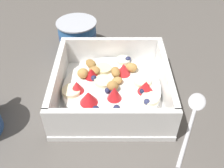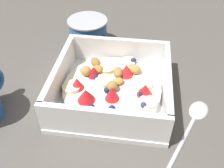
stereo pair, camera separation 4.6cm
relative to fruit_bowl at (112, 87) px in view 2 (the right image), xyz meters
name	(u,v)px [view 2 (the right image)]	position (x,y,z in m)	size (l,w,h in m)	color
ground_plane	(108,96)	(-0.01, 0.00, -0.02)	(2.40, 2.40, 0.00)	#56514C
fruit_bowl	(112,87)	(0.00, 0.00, 0.00)	(0.20, 0.20, 0.07)	white
spoon	(194,118)	(0.15, -0.04, -0.02)	(0.09, 0.17, 0.01)	silver
yogurt_cup	(88,33)	(-0.08, 0.16, 0.01)	(0.09, 0.09, 0.07)	#3370B7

